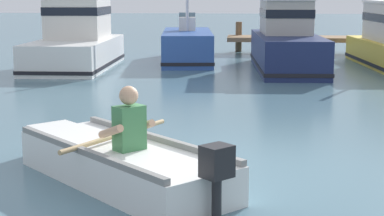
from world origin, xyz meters
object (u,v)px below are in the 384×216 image
Objects in this scene: rowboat_with_person at (120,162)px; moored_boat_blue at (187,47)px; moored_boat_white at (76,40)px; moored_boat_navy at (286,43)px.

rowboat_with_person is 0.64× the size of moored_boat_blue.
moored_boat_white reaches higher than moored_boat_navy.
moored_boat_white is at bearing -179.87° from moored_boat_navy.
moored_boat_blue is (3.19, 1.80, -0.35)m from moored_boat_white.
rowboat_with_person is 13.09m from moored_boat_blue.
rowboat_with_person is 0.61× the size of moored_boat_white.
moored_boat_navy is (3.09, -1.79, 0.30)m from moored_boat_blue.
moored_boat_navy is (6.28, 0.01, -0.05)m from moored_boat_white.
rowboat_with_person is at bearing -72.17° from moored_boat_white.
rowboat_with_person is 11.86m from moored_boat_white.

